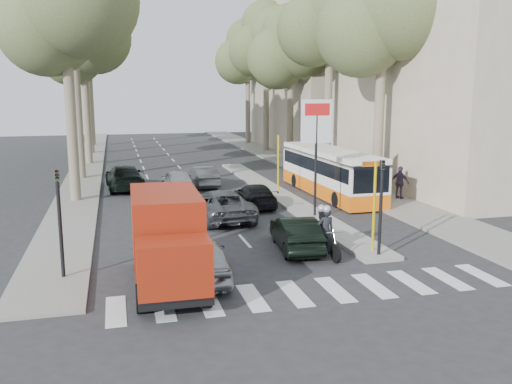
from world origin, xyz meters
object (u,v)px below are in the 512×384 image
Objects in this scene: silver_hatchback at (202,259)px; city_bus at (330,171)px; red_truck at (167,238)px; motorcycle at (323,232)px; dark_hatchback at (296,233)px.

city_bus is (9.47, 12.38, 0.74)m from silver_hatchback.
red_truck reaches higher than city_bus.
red_truck is 16.53m from city_bus.
silver_hatchback is at bearing -166.75° from motorcycle.
silver_hatchback reaches higher than dark_hatchback.
red_truck is at bearing 33.85° from dark_hatchback.
silver_hatchback is 1.01× the size of dark_hatchback.
motorcycle is (-4.72, -10.90, -0.55)m from city_bus.
red_truck is at bearing -166.99° from motorcycle.
dark_hatchback is 0.38× the size of city_bus.
city_bus is (10.58, 12.70, -0.10)m from red_truck.
dark_hatchback is at bearing 127.25° from motorcycle.
city_bus reaches higher than motorcycle.
motorcycle is (5.86, 1.80, -0.65)m from red_truck.
silver_hatchback is at bearing 17.13° from red_truck.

